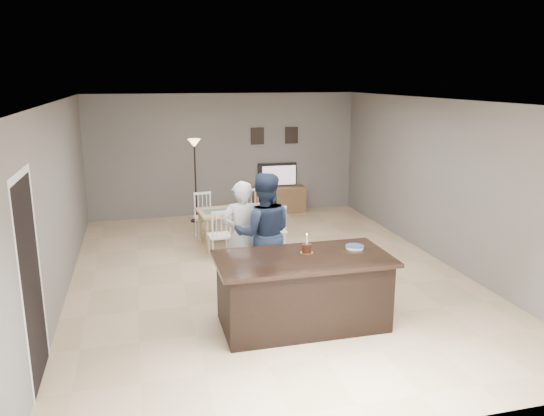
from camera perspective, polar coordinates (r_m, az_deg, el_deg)
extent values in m
plane|color=tan|center=(8.46, -0.45, -7.14)|extent=(8.00, 8.00, 0.00)
plane|color=slate|center=(11.94, -5.12, 5.72)|extent=(6.00, 0.00, 6.00)
plane|color=slate|center=(4.46, 12.17, -8.67)|extent=(6.00, 0.00, 6.00)
plane|color=slate|center=(7.92, -22.03, 0.57)|extent=(0.00, 8.00, 8.00)
plane|color=slate|center=(9.25, 17.90, 2.71)|extent=(0.00, 8.00, 8.00)
plane|color=white|center=(7.90, -0.49, 11.45)|extent=(8.00, 8.00, 0.00)
cube|color=black|center=(6.69, 3.31, -9.10)|extent=(2.00, 1.00, 0.85)
cube|color=black|center=(6.53, 3.37, -5.46)|extent=(2.15, 1.10, 0.05)
cube|color=brown|center=(12.16, 0.75, 0.89)|extent=(1.20, 0.40, 0.60)
imported|color=black|center=(12.11, 0.67, 3.56)|extent=(0.91, 0.12, 0.53)
plane|color=orange|center=(12.03, 0.77, 3.52)|extent=(0.78, 0.00, 0.78)
cube|color=black|center=(12.00, -1.58, 7.74)|extent=(0.30, 0.02, 0.38)
cube|color=black|center=(12.21, 2.12, 7.84)|extent=(0.30, 0.02, 0.38)
plane|color=black|center=(5.82, -24.45, -7.37)|extent=(0.00, 2.10, 2.10)
plane|color=white|center=(5.54, -25.53, 3.22)|extent=(0.00, 1.02, 1.02)
imported|color=silver|center=(7.68, -3.26, -2.99)|extent=(0.62, 0.43, 1.62)
imported|color=#1C273E|center=(7.50, -0.89, -2.82)|extent=(0.96, 0.81, 1.76)
cylinder|color=gold|center=(6.67, 3.74, -4.79)|extent=(0.16, 0.16, 0.00)
cylinder|color=#39190F|center=(6.66, 3.75, -4.33)|extent=(0.12, 0.12, 0.11)
cylinder|color=white|center=(6.62, 3.76, -3.39)|extent=(0.02, 0.02, 0.12)
sphere|color=#FFBF4C|center=(6.60, 3.77, -2.82)|extent=(0.02, 0.02, 0.02)
cylinder|color=white|center=(6.90, 8.88, -4.26)|extent=(0.23, 0.23, 0.01)
cylinder|color=white|center=(6.90, 8.88, -4.17)|extent=(0.23, 0.23, 0.01)
cylinder|color=white|center=(6.90, 8.89, -4.08)|extent=(0.23, 0.23, 0.01)
cylinder|color=#2F4D91|center=(6.90, 8.89, -4.02)|extent=(0.24, 0.24, 0.00)
cube|color=tan|center=(9.74, -3.71, -0.28)|extent=(1.49, 0.91, 0.04)
cylinder|color=tan|center=(9.38, -6.97, -3.05)|extent=(0.05, 0.05, 0.64)
cylinder|color=tan|center=(10.31, -0.69, -1.38)|extent=(0.05, 0.05, 0.64)
cube|color=#427762|center=(9.74, -3.71, -0.15)|extent=(1.28, 0.41, 0.01)
cube|color=white|center=(9.11, -5.67, -2.98)|extent=(0.40, 0.39, 0.04)
cylinder|color=white|center=(9.01, -6.37, -4.60)|extent=(0.03, 0.03, 0.39)
cylinder|color=white|center=(9.34, -4.92, -3.89)|extent=(0.03, 0.03, 0.39)
cube|color=white|center=(8.83, -5.50, -0.48)|extent=(0.34, 0.05, 0.04)
cube|color=white|center=(9.37, 0.23, -2.43)|extent=(0.40, 0.39, 0.04)
cylinder|color=white|center=(9.25, -0.38, -4.01)|extent=(0.03, 0.03, 0.39)
cylinder|color=white|center=(9.60, 0.82, -3.33)|extent=(0.03, 0.03, 0.39)
cube|color=white|center=(9.10, 0.57, 0.01)|extent=(0.34, 0.05, 0.04)
cube|color=white|center=(10.29, -7.26, -1.04)|extent=(0.40, 0.39, 0.04)
cylinder|color=white|center=(10.51, -6.57, -1.89)|extent=(0.03, 0.03, 0.39)
cylinder|color=white|center=(10.18, -7.90, -2.45)|extent=(0.03, 0.03, 0.39)
cube|color=white|center=(10.34, -7.51, 1.59)|extent=(0.34, 0.05, 0.04)
cube|color=white|center=(10.52, -1.98, -0.60)|extent=(0.40, 0.39, 0.04)
cylinder|color=white|center=(10.75, -1.41, -1.44)|extent=(0.03, 0.03, 0.39)
cylinder|color=white|center=(10.40, -2.55, -1.98)|extent=(0.03, 0.03, 0.39)
cube|color=white|center=(10.57, -2.25, 1.96)|extent=(0.34, 0.05, 0.04)
cylinder|color=black|center=(11.61, -8.08, -1.34)|extent=(0.27, 0.27, 0.03)
cylinder|color=black|center=(11.42, -8.22, 2.65)|extent=(0.03, 0.03, 1.64)
cone|color=#FFC88C|center=(11.29, -8.37, 6.92)|extent=(0.27, 0.27, 0.17)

